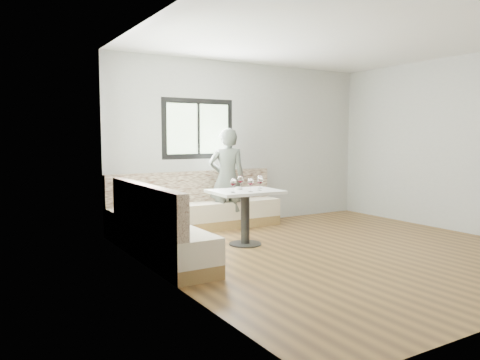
% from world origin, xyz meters
% --- Properties ---
extents(room, '(5.01, 5.01, 2.81)m').
position_xyz_m(room, '(-0.08, 0.08, 1.41)').
color(room, brown).
rests_on(room, ground).
extents(banquette, '(2.90, 2.80, 0.95)m').
position_xyz_m(banquette, '(-1.59, 1.63, 0.33)').
color(banquette, olive).
rests_on(banquette, ground).
extents(table, '(0.98, 0.78, 0.77)m').
position_xyz_m(table, '(-0.92, 0.97, 0.58)').
color(table, black).
rests_on(table, ground).
extents(person, '(0.71, 0.59, 1.66)m').
position_xyz_m(person, '(-0.57, 2.11, 0.83)').
color(person, '#515851').
rests_on(person, ground).
extents(olive_ramekin, '(0.09, 0.09, 0.04)m').
position_xyz_m(olive_ramekin, '(-0.96, 1.09, 0.79)').
color(olive_ramekin, white).
rests_on(olive_ramekin, table).
extents(wine_glass_a, '(0.09, 0.09, 0.19)m').
position_xyz_m(wine_glass_a, '(-1.19, 0.84, 0.91)').
color(wine_glass_a, white).
rests_on(wine_glass_a, table).
extents(wine_glass_b, '(0.09, 0.09, 0.19)m').
position_xyz_m(wine_glass_b, '(-0.96, 0.76, 0.91)').
color(wine_glass_b, white).
rests_on(wine_glass_b, table).
extents(wine_glass_c, '(0.09, 0.09, 0.19)m').
position_xyz_m(wine_glass_c, '(-0.75, 0.85, 0.91)').
color(wine_glass_c, white).
rests_on(wine_glass_c, table).
extents(wine_glass_d, '(0.09, 0.09, 0.19)m').
position_xyz_m(wine_glass_d, '(-0.91, 1.12, 0.91)').
color(wine_glass_d, white).
rests_on(wine_glass_d, table).
extents(wine_glass_e, '(0.09, 0.09, 0.19)m').
position_xyz_m(wine_glass_e, '(-0.61, 1.06, 0.91)').
color(wine_glass_e, white).
rests_on(wine_glass_e, table).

